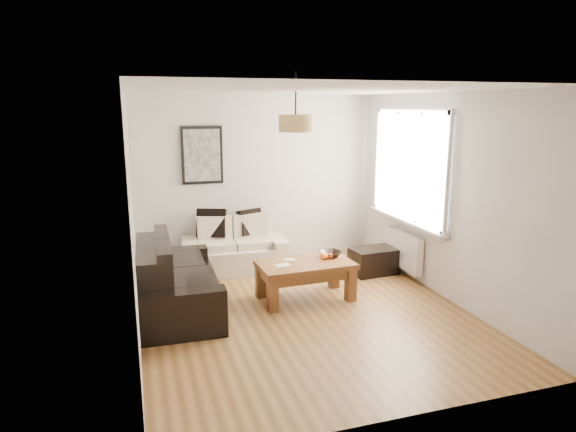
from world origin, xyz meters
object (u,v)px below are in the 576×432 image
object	(u,v)px
ottoman	(374,261)
sofa_leather	(177,277)
loveseat_cream	(234,246)
coffee_table	(305,281)

from	to	relation	value
ottoman	sofa_leather	bearing A→B (deg)	-170.42
loveseat_cream	coffee_table	world-z (taller)	loveseat_cream
loveseat_cream	coffee_table	size ratio (longest dim) A/B	1.27
loveseat_cream	ottoman	bearing A→B (deg)	-20.26
sofa_leather	ottoman	size ratio (longest dim) A/B	2.84
loveseat_cream	coffee_table	bearing A→B (deg)	-64.13
ottoman	loveseat_cream	bearing A→B (deg)	157.89
sofa_leather	coffee_table	size ratio (longest dim) A/B	1.58
sofa_leather	coffee_table	bearing A→B (deg)	-94.26
coffee_table	sofa_leather	bearing A→B (deg)	174.42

